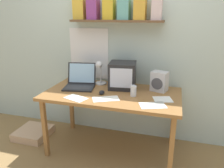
# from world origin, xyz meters

# --- Properties ---
(ground_plane) EXTENTS (12.00, 12.00, 0.00)m
(ground_plane) POSITION_xyz_m (0.00, 0.00, 0.00)
(ground_plane) COLOR olive
(back_wall) EXTENTS (5.60, 0.24, 2.60)m
(back_wall) POSITION_xyz_m (-0.00, 0.46, 1.31)
(back_wall) COLOR silver
(back_wall) RESTS_ON ground_plane
(corner_desk) EXTENTS (1.49, 0.78, 0.73)m
(corner_desk) POSITION_xyz_m (0.00, 0.00, 0.67)
(corner_desk) COLOR olive
(corner_desk) RESTS_ON ground_plane
(crt_monitor) EXTENTS (0.33, 0.33, 0.30)m
(crt_monitor) POSITION_xyz_m (0.07, 0.19, 0.88)
(crt_monitor) COLOR #232326
(crt_monitor) RESTS_ON corner_desk
(laptop) EXTENTS (0.40, 0.39, 0.27)m
(laptop) POSITION_xyz_m (-0.42, 0.10, 0.79)
(laptop) COLOR #232326
(laptop) RESTS_ON corner_desk
(desk_lamp) EXTENTS (0.14, 0.16, 0.30)m
(desk_lamp) POSITION_xyz_m (-0.23, 0.24, 0.90)
(desk_lamp) COLOR white
(desk_lamp) RESTS_ON corner_desk
(juice_glass) EXTENTS (0.06, 0.06, 0.12)m
(juice_glass) POSITION_xyz_m (0.25, -0.04, 0.78)
(juice_glass) COLOR white
(juice_glass) RESTS_ON corner_desk
(space_heater) EXTENTS (0.20, 0.18, 0.22)m
(space_heater) POSITION_xyz_m (0.49, 0.21, 0.84)
(space_heater) COLOR silver
(space_heater) RESTS_ON corner_desk
(computer_mouse) EXTENTS (0.08, 0.12, 0.03)m
(computer_mouse) POSITION_xyz_m (-0.10, -0.07, 0.74)
(computer_mouse) COLOR black
(computer_mouse) RESTS_ON corner_desk
(open_notebook) EXTENTS (0.26, 0.21, 0.00)m
(open_notebook) POSITION_xyz_m (-0.31, -0.27, 0.73)
(open_notebook) COLOR white
(open_notebook) RESTS_ON corner_desk
(printed_handout) EXTENTS (0.23, 0.21, 0.00)m
(printed_handout) POSITION_xyz_m (0.56, -0.05, 0.73)
(printed_handout) COLOR white
(printed_handout) RESTS_ON corner_desk
(loose_paper_near_monitor) EXTENTS (0.29, 0.24, 0.00)m
(loose_paper_near_monitor) POSITION_xyz_m (0.47, -0.24, 0.73)
(loose_paper_near_monitor) COLOR white
(loose_paper_near_monitor) RESTS_ON corner_desk
(loose_paper_near_laptop) EXTENTS (0.31, 0.25, 0.00)m
(loose_paper_near_laptop) POSITION_xyz_m (-0.01, -0.20, 0.73)
(loose_paper_near_laptop) COLOR white
(loose_paper_near_laptop) RESTS_ON corner_desk
(floor_cushion) EXTENTS (0.41, 0.41, 0.10)m
(floor_cushion) POSITION_xyz_m (-1.08, -0.02, 0.05)
(floor_cushion) COLOR tan
(floor_cushion) RESTS_ON ground_plane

